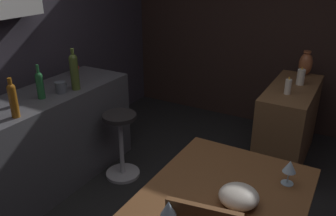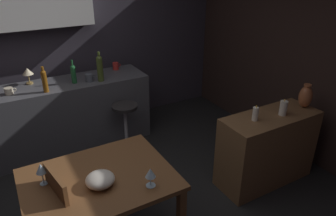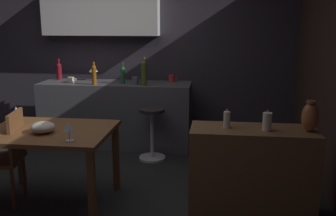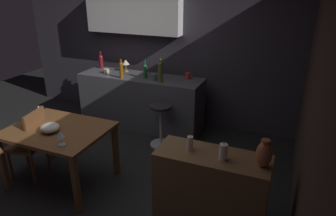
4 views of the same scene
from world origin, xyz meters
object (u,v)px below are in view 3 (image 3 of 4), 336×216
dining_table (50,139)px  cup_red (172,78)px  bar_stool (152,133)px  fruit_bowl (43,127)px  wine_glass_left (16,111)px  vase_copper (310,117)px  wine_bottle_olive (144,72)px  cup_slate (135,81)px  wine_bottle_green (123,74)px  wine_bottle_amber (94,74)px  cup_cream (71,80)px  pillar_candle_tall (227,120)px  pillar_candle_short (267,122)px  wine_glass_right (69,128)px  sideboard_cabinet (251,173)px  chair_near_window (6,154)px  wine_bottle_ruby (59,70)px  counter_lamp (93,70)px

dining_table → cup_red: (0.93, 2.00, 0.30)m
bar_stool → fruit_bowl: fruit_bowl is taller
bar_stool → wine_glass_left: 1.72m
bar_stool → vase_copper: vase_copper is taller
wine_bottle_olive → cup_slate: size_ratio=2.96×
wine_bottle_green → wine_bottle_amber: wine_bottle_amber is taller
cup_cream → cup_slate: bearing=-3.1°
wine_bottle_olive → vase_copper: bearing=-44.1°
cup_red → vase_copper: vase_copper is taller
wine_bottle_olive → pillar_candle_tall: bearing=-57.7°
wine_glass_left → wine_bottle_amber: bearing=78.2°
fruit_bowl → cup_red: cup_red is taller
cup_slate → pillar_candle_short: pillar_candle_short is taller
dining_table → wine_bottle_olive: size_ratio=3.08×
wine_bottle_green → pillar_candle_short: 2.49m
wine_glass_right → vase_copper: bearing=7.5°
sideboard_cabinet → chair_near_window: size_ratio=1.21×
wine_bottle_green → pillar_candle_tall: bearing=-52.2°
dining_table → cup_red: bearing=65.1°
wine_bottle_olive → wine_glass_left: bearing=-122.8°
dining_table → sideboard_cabinet: sideboard_cabinet is taller
vase_copper → bar_stool: bearing=139.9°
wine_glass_left → pillar_candle_tall: size_ratio=1.07×
bar_stool → wine_bottle_green: bearing=136.3°
wine_bottle_ruby → vase_copper: wine_bottle_ruby is taller
fruit_bowl → pillar_candle_short: size_ratio=1.21×
wine_glass_right → wine_bottle_amber: 1.97m
wine_bottle_ruby → wine_bottle_amber: (0.66, -0.40, 0.01)m
dining_table → chair_near_window: (-0.43, -0.04, -0.16)m
vase_copper → pillar_candle_short: bearing=-176.7°
cup_cream → pillar_candle_tall: size_ratio=0.75×
pillar_candle_short → vase_copper: size_ratio=0.69×
wine_glass_right → wine_bottle_olive: (0.28, 1.96, 0.22)m
counter_lamp → vase_copper: bearing=-38.4°
sideboard_cabinet → pillar_candle_short: 0.50m
cup_slate → wine_bottle_olive: bearing=-21.2°
pillar_candle_short → vase_copper: (0.36, 0.02, 0.05)m
pillar_candle_tall → sideboard_cabinet: bearing=-2.8°
cup_slate → wine_bottle_green: bearing=166.2°
wine_bottle_ruby → pillar_candle_tall: 3.13m
vase_copper → cup_cream: bearing=147.4°
chair_near_window → wine_glass_left: size_ratio=5.01×
sideboard_cabinet → pillar_candle_short: pillar_candle_short is taller
fruit_bowl → counter_lamp: counter_lamp is taller
chair_near_window → pillar_candle_tall: pillar_candle_tall is taller
cup_slate → wine_glass_left: bearing=-118.3°
wine_bottle_green → cup_cream: 0.75m
cup_red → pillar_candle_short: size_ratio=0.63×
dining_table → vase_copper: bearing=-0.6°
vase_copper → wine_glass_right: bearing=-172.5°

